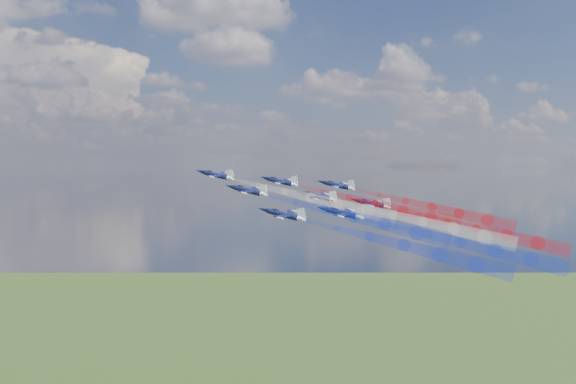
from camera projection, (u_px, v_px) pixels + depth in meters
name	position (u px, v px, depth m)	size (l,w,h in m)	color
jet_lead	(216.00, 175.00, 175.89)	(9.78, 12.23, 3.26)	black
trail_lead	(310.00, 198.00, 166.59)	(4.08, 45.92, 4.08)	white
jet_inner_left	(248.00, 191.00, 160.07)	(9.78, 12.23, 3.26)	black
trail_inner_left	(354.00, 217.00, 150.77)	(4.08, 45.92, 4.08)	#1934D7
jet_inner_right	(281.00, 182.00, 180.79)	(9.78, 12.23, 3.26)	black
trail_inner_right	(376.00, 204.00, 171.49)	(4.08, 45.92, 4.08)	red
jet_outer_left	(284.00, 215.00, 144.80)	(9.78, 12.23, 3.26)	black
trail_outer_left	(404.00, 245.00, 135.51)	(4.08, 45.92, 4.08)	#1934D7
jet_center_third	(318.00, 197.00, 167.83)	(9.78, 12.23, 3.26)	black
trail_center_third	(423.00, 222.00, 158.54)	(4.08, 45.92, 4.08)	white
jet_outer_right	(337.00, 185.00, 187.23)	(9.78, 12.23, 3.26)	black
trail_outer_right	(432.00, 207.00, 177.94)	(4.08, 45.92, 4.08)	red
jet_rear_left	(342.00, 213.00, 151.86)	(9.78, 12.23, 3.26)	black
trail_rear_left	(461.00, 242.00, 142.56)	(4.08, 45.92, 4.08)	#1934D7
jet_rear_right	(372.00, 204.00, 173.35)	(9.78, 12.23, 3.26)	black
trail_rear_right	(476.00, 229.00, 164.06)	(4.08, 45.92, 4.08)	red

